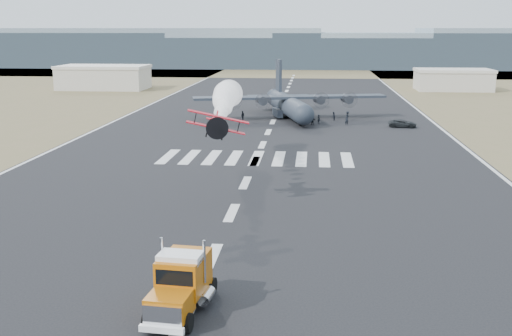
# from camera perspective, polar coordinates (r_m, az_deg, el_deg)

# --- Properties ---
(ground) EXTENTS (500.00, 500.00, 0.00)m
(ground) POSITION_cam_1_polar(r_m,az_deg,el_deg) (38.21, -6.86, -14.09)
(ground) COLOR black
(ground) RESTS_ON ground
(scrub_far) EXTENTS (500.00, 80.00, 0.00)m
(scrub_far) POSITION_cam_1_polar(r_m,az_deg,el_deg) (264.08, 3.56, 8.62)
(scrub_far) COLOR olive
(scrub_far) RESTS_ON ground
(runway_markings) EXTENTS (60.00, 260.00, 0.01)m
(runway_markings) POSITION_cam_1_polar(r_m,az_deg,el_deg) (95.24, 0.58, 2.08)
(runway_markings) COLOR silver
(runway_markings) RESTS_ON ground
(ridge_seg_b) EXTENTS (150.00, 50.00, 15.00)m
(ridge_seg_b) POSITION_cam_1_polar(r_m,az_deg,el_deg) (324.17, -20.26, 9.91)
(ridge_seg_b) COLOR gray
(ridge_seg_b) RESTS_ON ground
(ridge_seg_c) EXTENTS (150.00, 50.00, 17.00)m
(ridge_seg_c) POSITION_cam_1_polar(r_m,az_deg,el_deg) (302.36, -8.87, 10.58)
(ridge_seg_c) COLOR gray
(ridge_seg_c) RESTS_ON ground
(ridge_seg_d) EXTENTS (150.00, 50.00, 13.00)m
(ridge_seg_d) POSITION_cam_1_polar(r_m,az_deg,el_deg) (293.71, 3.75, 10.26)
(ridge_seg_d) COLOR gray
(ridge_seg_d) RESTS_ON ground
(ridge_seg_e) EXTENTS (150.00, 50.00, 15.00)m
(ridge_seg_e) POSITION_cam_1_polar(r_m,az_deg,el_deg) (299.17, 16.49, 10.02)
(ridge_seg_e) COLOR gray
(ridge_seg_e) RESTS_ON ground
(hangar_left) EXTENTS (24.50, 14.50, 6.70)m
(hangar_left) POSITION_cam_1_polar(r_m,az_deg,el_deg) (188.56, -13.38, 7.88)
(hangar_left) COLOR #B0AB9C
(hangar_left) RESTS_ON ground
(hangar_right) EXTENTS (20.50, 12.50, 5.90)m
(hangar_right) POSITION_cam_1_polar(r_m,az_deg,el_deg) (187.95, 17.12, 7.53)
(hangar_right) COLOR #B0AB9C
(hangar_right) RESTS_ON ground
(semi_truck) EXTENTS (3.45, 8.45, 3.74)m
(semi_truck) POSITION_cam_1_polar(r_m,az_deg,el_deg) (39.79, -6.66, -10.08)
(semi_truck) COLOR black
(semi_truck) RESTS_ON ground
(aerobatic_biplane) EXTENTS (5.90, 5.39, 2.90)m
(aerobatic_biplane) POSITION_cam_1_polar(r_m,az_deg,el_deg) (62.01, -3.56, 3.97)
(aerobatic_biplane) COLOR red
(smoke_trail) EXTENTS (4.28, 25.23, 3.75)m
(smoke_trail) POSITION_cam_1_polar(r_m,az_deg,el_deg) (82.85, -2.67, 6.20)
(smoke_trail) COLOR white
(transport_aircraft) EXTENTS (36.71, 30.02, 10.68)m
(transport_aircraft) POSITION_cam_1_polar(r_m,az_deg,el_deg) (124.45, 2.87, 5.76)
(transport_aircraft) COLOR #1F272F
(transport_aircraft) RESTS_ON ground
(support_vehicle) EXTENTS (5.07, 2.83, 1.34)m
(support_vehicle) POSITION_cam_1_polar(r_m,az_deg,el_deg) (115.08, 12.89, 3.88)
(support_vehicle) COLOR black
(support_vehicle) RESTS_ON ground
(crew_a) EXTENTS (0.71, 0.76, 1.65)m
(crew_a) POSITION_cam_1_polar(r_m,az_deg,el_deg) (117.21, 5.61, 4.36)
(crew_a) COLOR black
(crew_a) RESTS_ON ground
(crew_b) EXTENTS (0.90, 0.85, 1.59)m
(crew_b) POSITION_cam_1_polar(r_m,az_deg,el_deg) (121.76, 4.83, 4.66)
(crew_b) COLOR black
(crew_b) RESTS_ON ground
(crew_c) EXTENTS (0.87, 1.24, 1.75)m
(crew_c) POSITION_cam_1_polar(r_m,az_deg,el_deg) (121.51, 8.15, 4.60)
(crew_c) COLOR black
(crew_c) RESTS_ON ground
(crew_d) EXTENTS (0.91, 1.22, 1.87)m
(crew_d) POSITION_cam_1_polar(r_m,az_deg,el_deg) (120.09, -1.19, 4.66)
(crew_d) COLOR black
(crew_d) RESTS_ON ground
(crew_e) EXTENTS (0.95, 1.02, 1.78)m
(crew_e) POSITION_cam_1_polar(r_m,az_deg,el_deg) (117.96, 4.13, 4.47)
(crew_e) COLOR black
(crew_e) RESTS_ON ground
(crew_f) EXTENTS (1.66, 1.54, 1.85)m
(crew_f) POSITION_cam_1_polar(r_m,az_deg,el_deg) (115.16, 5.02, 4.28)
(crew_f) COLOR black
(crew_f) RESTS_ON ground
(crew_g) EXTENTS (0.58, 0.48, 1.55)m
(crew_g) POSITION_cam_1_polar(r_m,az_deg,el_deg) (115.81, 8.05, 4.18)
(crew_g) COLOR black
(crew_g) RESTS_ON ground
(crew_h) EXTENTS (0.69, 0.89, 1.61)m
(crew_h) POSITION_cam_1_polar(r_m,az_deg,el_deg) (121.41, 6.90, 4.59)
(crew_h) COLOR black
(crew_h) RESTS_ON ground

